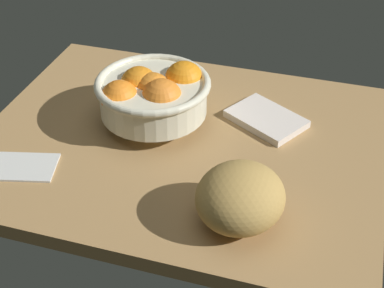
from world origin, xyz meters
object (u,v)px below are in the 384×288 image
Objects in this scene: bread_loaf at (240,197)px; napkin_spare at (266,119)px; fruit_bowl at (153,94)px; napkin_folded at (16,166)px.

napkin_spare is (1.09, -29.12, -4.25)cm from bread_loaf.
fruit_bowl is 23.28cm from napkin_spare.
napkin_spare reaches higher than napkin_folded.
fruit_bowl reaches higher than napkin_folded.
napkin_folded is 49.14cm from napkin_spare.
fruit_bowl is at bearing 17.19° from napkin_spare.
bread_loaf is at bearing 92.14° from napkin_spare.
bread_loaf is 1.02× the size of napkin_spare.
bread_loaf is 29.45cm from napkin_spare.
fruit_bowl is at bearing -44.86° from bread_loaf.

